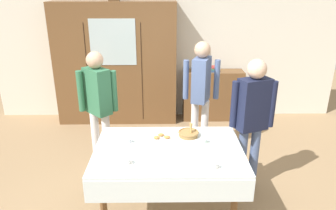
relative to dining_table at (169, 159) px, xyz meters
The scene contains 18 objects.
ground_plane 0.71m from the dining_table, 90.00° to the left, with size 12.00×12.00×0.00m, color #997A56.
back_wall 2.96m from the dining_table, 90.00° to the left, with size 6.40×0.10×2.70m, color silver.
dining_table is the anchor object (origin of this frame).
wall_cabinet 2.77m from the dining_table, 109.16° to the left, with size 2.14×0.46×2.16m.
bookshelf_low 2.79m from the dining_table, 71.82° to the left, with size 1.10×0.35×0.93m.
book_stack 2.80m from the dining_table, 71.82° to the left, with size 0.17×0.22×0.09m.
tea_cup_near_right 0.58m from the dining_table, 40.21° to the right, with size 0.13×0.13×0.06m.
tea_cup_far_left 0.44m from the dining_table, 22.12° to the left, with size 0.13×0.13×0.06m.
tea_cup_mid_left 0.52m from the dining_table, 146.77° to the right, with size 0.13×0.13×0.06m.
tea_cup_center 0.51m from the dining_table, 159.72° to the left, with size 0.13×0.13×0.06m.
bread_basket 0.43m from the dining_table, 54.42° to the left, with size 0.24×0.24×0.16m.
pastry_plate 0.29m from the dining_table, 106.06° to the left, with size 0.28×0.28×0.05m.
spoon_near_right 0.12m from the dining_table, 83.82° to the right, with size 0.12×0.02×0.01m.
spoon_far_right 0.25m from the dining_table, 50.48° to the right, with size 0.12×0.02×0.01m.
spoon_mid_left 0.64m from the dining_table, 158.24° to the right, with size 0.12×0.02×0.01m.
person_behind_table_left 1.47m from the dining_table, 70.12° to the left, with size 0.52×0.41×1.70m.
person_by_cabinet 1.13m from the dining_table, 23.22° to the left, with size 0.52×0.32×1.66m.
person_behind_table_right 1.37m from the dining_table, 133.60° to the left, with size 0.52×0.40×1.64m.
Camera 1 is at (-0.04, -3.22, 2.44)m, focal length 33.97 mm.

